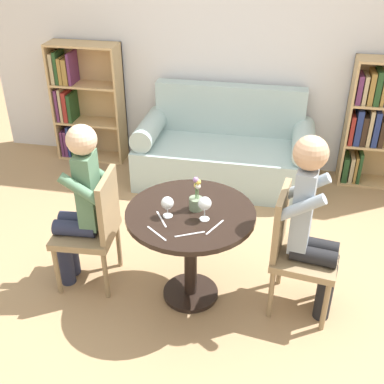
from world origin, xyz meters
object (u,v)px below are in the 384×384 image
object	(u,v)px
bookshelf_right	(376,123)
wine_glass_left	(167,204)
chair_left	(95,226)
person_left	(79,204)
bookshelf_left	(81,104)
chair_right	(296,247)
wine_glass_right	(205,204)
person_right	(312,224)
flower_vase	(196,199)
couch	(225,152)

from	to	relation	value
bookshelf_right	wine_glass_left	bearing A→B (deg)	-126.66
chair_left	person_left	xyz separation A→B (m)	(-0.09, -0.01, 0.18)
bookshelf_left	chair_right	xyz separation A→B (m)	(2.31, -1.96, -0.11)
wine_glass_right	chair_right	bearing A→B (deg)	11.95
bookshelf_left	bookshelf_right	xyz separation A→B (m)	(3.03, -0.00, 0.04)
person_right	wine_glass_left	size ratio (longest dim) A/B	9.22
bookshelf_right	bookshelf_left	bearing A→B (deg)	179.97
person_right	flower_vase	size ratio (longest dim) A/B	5.42
chair_right	flower_vase	xyz separation A→B (m)	(-0.67, -0.02, 0.30)
flower_vase	wine_glass_left	bearing A→B (deg)	-144.17
person_left	couch	bearing A→B (deg)	151.71
bookshelf_left	bookshelf_right	bearing A→B (deg)	-0.03
person_left	wine_glass_left	size ratio (longest dim) A/B	8.94
chair_left	person_right	xyz separation A→B (m)	(1.49, 0.01, 0.21)
wine_glass_left	chair_left	bearing A→B (deg)	169.08
bookshelf_left	flower_vase	world-z (taller)	bookshelf_left
bookshelf_right	flower_vase	bearing A→B (deg)	-125.21
chair_right	person_left	distance (m)	1.50
couch	bookshelf_right	distance (m)	1.49
bookshelf_left	chair_left	world-z (taller)	bookshelf_left
couch	flower_vase	world-z (taller)	flower_vase
couch	chair_right	bearing A→B (deg)	-67.49
bookshelf_left	person_right	bearing A→B (deg)	-39.59
bookshelf_left	wine_glass_right	size ratio (longest dim) A/B	7.76
couch	bookshelf_left	xyz separation A→B (m)	(-1.61, 0.27, 0.29)
person_left	flower_vase	bearing A→B (deg)	87.52
couch	chair_left	bearing A→B (deg)	-112.18
person_right	wine_glass_left	distance (m)	0.93
couch	wine_glass_right	xyz separation A→B (m)	(0.11, -1.82, 0.53)
bookshelf_left	wine_glass_right	bearing A→B (deg)	-50.59
chair_left	chair_right	xyz separation A→B (m)	(1.40, 0.03, 0.00)
bookshelf_left	person_left	size ratio (longest dim) A/B	1.00
bookshelf_left	flower_vase	size ratio (longest dim) A/B	5.25
chair_left	bookshelf_right	bearing A→B (deg)	129.24
chair_right	wine_glass_left	distance (m)	0.91
couch	flower_vase	distance (m)	1.78
chair_left	wine_glass_left	bearing A→B (deg)	75.30
bookshelf_left	wine_glass_left	xyz separation A→B (m)	(1.47, -2.10, 0.22)
chair_right	bookshelf_left	bearing A→B (deg)	57.69
person_left	flower_vase	xyz separation A→B (m)	(0.82, 0.02, 0.13)
chair_right	wine_glass_right	distance (m)	0.70
person_left	flower_vase	distance (m)	0.83
bookshelf_right	chair_right	world-z (taller)	bookshelf_right
chair_left	person_right	bearing A→B (deg)	86.49
wine_glass_left	couch	bearing A→B (deg)	85.82
bookshelf_right	wine_glass_left	world-z (taller)	bookshelf_right
wine_glass_right	person_left	bearing A→B (deg)	174.30
person_right	couch	bearing A→B (deg)	32.60
chair_left	wine_glass_left	world-z (taller)	chair_left
wine_glass_left	wine_glass_right	bearing A→B (deg)	2.50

